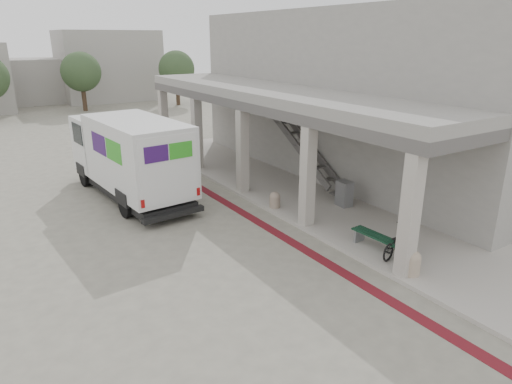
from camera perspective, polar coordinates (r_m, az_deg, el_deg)
ground at (r=13.60m, az=0.59°, el=-6.95°), size 120.00×120.00×0.00m
bike_lane_stripe at (r=15.63m, az=-0.36°, el=-3.38°), size 0.35×40.00×0.01m
sidewalk at (r=15.94m, az=12.72°, el=-3.20°), size 4.40×28.00×0.12m
transit_building at (r=20.18m, az=10.07°, el=11.40°), size 7.60×17.00×7.00m
distant_backdrop at (r=46.39m, az=-28.55°, el=12.66°), size 28.00×10.00×6.50m
tree_mid at (r=41.26m, az=-21.03°, el=13.84°), size 3.20×3.20×4.80m
tree_right at (r=42.74m, az=-9.90°, el=14.90°), size 3.20×3.20×4.80m
fedex_truck at (r=18.02m, az=-15.62°, el=4.47°), size 2.82×7.46×3.12m
bench at (r=13.47m, az=15.23°, el=-5.90°), size 0.49×1.86×0.43m
bollard_near at (r=12.43m, az=18.88°, el=-8.30°), size 0.45×0.45×0.68m
bollard_far at (r=16.28m, az=2.37°, el=-0.95°), size 0.38×0.38×0.58m
utility_cabinet at (r=16.68m, az=10.97°, el=-0.19°), size 0.44×0.57×0.91m
bicycle_black at (r=13.31m, az=17.25°, el=-5.96°), size 1.63×0.89×0.81m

